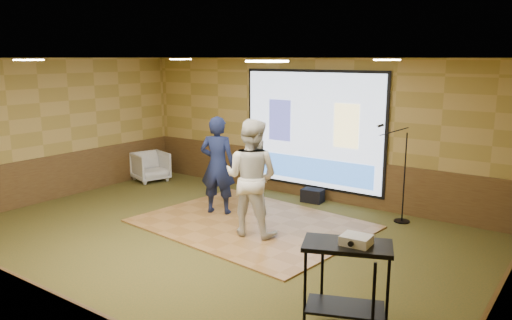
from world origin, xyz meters
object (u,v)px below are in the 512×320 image
Objects in this scene: dance_floor at (251,224)px; projector at (356,240)px; av_table at (347,269)px; duffel_bag at (313,196)px; projector_screen at (312,131)px; mic_stand at (400,196)px; player_right at (251,177)px; banquet_chair at (150,166)px; player_left at (218,165)px.

projector reaches higher than dance_floor.
av_table is 0.36m from projector.
duffel_bag is at bearing 123.29° from av_table.
projector_screen reaches higher than av_table.
projector_screen is 2.38m from mic_stand.
projector_screen is 0.85× the size of dance_floor.
banquet_chair is (-4.31, 1.68, -0.66)m from player_right.
duffel_bag is (-0.12, 2.38, -0.88)m from player_right.
banquet_chair is (-7.03, 3.48, -0.71)m from projector.
player_right is at bearing -133.90° from mic_stand.
mic_stand is 4.05× the size of duffel_bag.
projector_screen is 2.28m from player_left.
projector_screen is 4.20× the size of banquet_chair.
projector_screen reaches higher than duffel_bag.
projector_screen reaches higher than banquet_chair.
player_right is 4.45× the size of duffel_bag.
banquet_chair is (-3.99, 1.23, 0.35)m from dance_floor.
projector_screen is 2.62m from dance_floor.
player_right is 1.10× the size of mic_stand.
projector_screen is at bearing 89.62° from dance_floor.
dance_floor is 12.53× the size of projector.
dance_floor is at bearing -144.93° from mic_stand.
player_left reaches higher than dance_floor.
duffel_bag is (-1.94, 0.17, -0.35)m from mic_stand.
projector is at bearing 127.16° from player_left.
player_left is (-0.91, 0.15, 0.96)m from dance_floor.
player_left is at bearing 145.26° from projector.
projector_screen is 5.38m from projector.
player_right is at bearing -83.32° from projector_screen.
av_table reaches higher than duffel_bag.
banquet_chair is at bearing -41.03° from player_left.
dance_floor is at bearing -89.78° from banquet_chair.
projector_screen is at bearing -59.29° from banquet_chair.
duffel_bag is at bearing -53.23° from projector_screen.
projector_screen is 4.26m from banquet_chair.
projector_screen reaches higher than projector.
player_right is at bearing 132.67° from player_left.
projector_screen reaches higher than mic_stand.
banquet_chair is at bearing -170.50° from duffel_bag.
dance_floor is 1.96× the size of player_right.
player_left reaches higher than av_table.
projector_screen is 5.39m from av_table.
player_right reaches higher than banquet_chair.
projector_screen is 1.67× the size of player_right.
projector_screen is 10.66× the size of projector.
player_right reaches higher than mic_stand.
banquet_chair is at bearing -31.58° from player_right.
mic_stand is 6.15m from banquet_chair.
banquet_chair is at bearing -179.49° from mic_stand.
av_table is (2.96, -2.27, 0.71)m from dance_floor.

